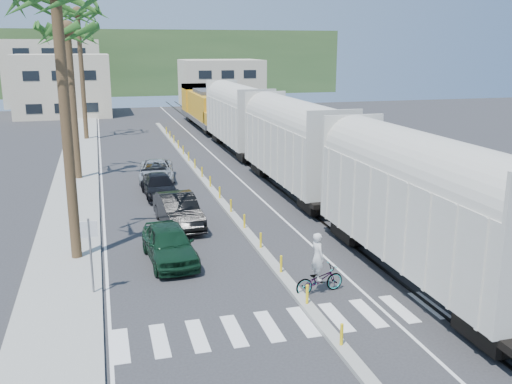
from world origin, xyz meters
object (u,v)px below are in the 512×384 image
at_px(car_second, 178,210).
at_px(street_sign, 90,246).
at_px(car_lead, 169,244).
at_px(cyclist, 319,274).

bearing_deg(car_second, street_sign, -123.91).
xyz_separation_m(car_lead, cyclist, (4.99, -4.73, -0.05)).
bearing_deg(street_sign, car_lead, 41.41).
relative_size(car_lead, car_second, 0.94).
height_order(car_lead, car_second, car_second).
distance_m(street_sign, car_second, 8.84).
bearing_deg(car_second, cyclist, -72.82).
bearing_deg(car_second, car_lead, -107.36).
xyz_separation_m(street_sign, car_second, (4.23, 7.67, -1.14)).
xyz_separation_m(car_lead, car_second, (1.07, 4.88, 0.02)).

